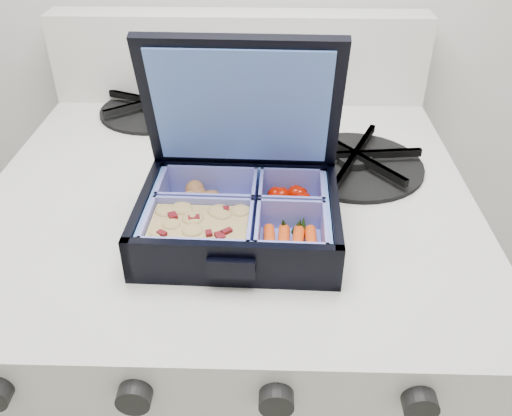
# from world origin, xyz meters

# --- Properties ---
(stove) EXTENTS (0.64, 0.64, 0.96)m
(stove) POSITION_xyz_m (0.62, 1.66, 0.48)
(stove) COLOR silver
(stove) RESTS_ON floor
(bento_box) EXTENTS (0.23, 0.18, 0.05)m
(bento_box) POSITION_xyz_m (0.64, 1.53, 0.99)
(bento_box) COLOR black
(bento_box) RESTS_ON stove
(burner_grate) EXTENTS (0.22, 0.22, 0.03)m
(burner_grate) POSITION_xyz_m (0.79, 1.70, 0.98)
(burner_grate) COLOR black
(burner_grate) RESTS_ON stove
(burner_grate_rear) EXTENTS (0.24, 0.24, 0.02)m
(burner_grate_rear) POSITION_xyz_m (0.48, 1.88, 0.97)
(burner_grate_rear) COLOR black
(burner_grate_rear) RESTS_ON stove
(fork) EXTENTS (0.08, 0.17, 0.01)m
(fork) POSITION_xyz_m (0.77, 1.64, 0.97)
(fork) COLOR #ADACB7
(fork) RESTS_ON stove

